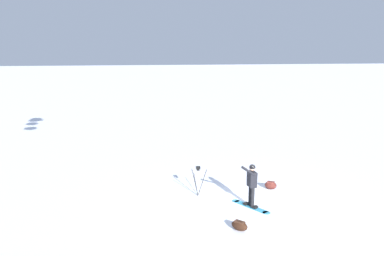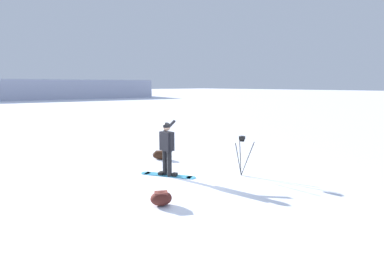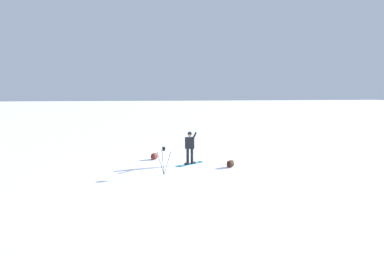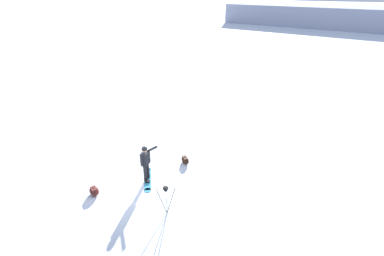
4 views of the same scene
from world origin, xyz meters
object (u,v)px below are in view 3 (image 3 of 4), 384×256
at_px(snowboard, 190,164).
at_px(gear_bag_large, 154,156).
at_px(gear_bag_small, 230,164).
at_px(camera_tripod, 164,155).
at_px(snowboarder, 190,144).

height_order(snowboard, gear_bag_large, gear_bag_large).
xyz_separation_m(gear_bag_large, gear_bag_small, (3.42, -2.50, -0.00)).
distance_m(snowboard, gear_bag_small, 2.04).
xyz_separation_m(gear_bag_large, camera_tripod, (0.14, -3.18, 0.71)).
bearing_deg(gear_bag_large, snowboard, -41.97).
distance_m(snowboard, gear_bag_large, 2.23).
bearing_deg(camera_tripod, gear_bag_small, 11.72).
height_order(gear_bag_large, camera_tripod, camera_tripod).
xyz_separation_m(snowboard, camera_tripod, (-1.51, -1.70, 0.86)).
xyz_separation_m(snowboarder, snowboard, (0.00, -0.02, -0.98)).
bearing_deg(camera_tripod, snowboarder, 48.67).
distance_m(snowboarder, gear_bag_large, 2.36).
bearing_deg(gear_bag_large, snowboarder, -41.70).
bearing_deg(gear_bag_small, snowboard, 150.13).
relative_size(gear_bag_large, camera_tripod, 0.49).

